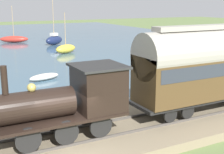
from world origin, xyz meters
The scene contains 10 objects.
ground_plane centered at (0.00, 0.00, 0.00)m, with size 200.00×200.00×0.00m, color #607542.
rail_embankment centered at (0.63, 0.00, 0.22)m, with size 5.55×56.00×0.56m.
steam_locomotive centered at (0.63, -0.41, 2.26)m, with size 2.25×6.26×3.38m.
passenger_coach centered at (0.63, -8.27, 3.08)m, with size 2.35×8.68×4.60m.
sailboat_navy centered at (34.87, -10.26, 0.76)m, with size 2.96×3.61×7.38m.
sailboat_yellow centered at (26.17, -9.08, 0.58)m, with size 2.65×3.48×5.10m.
sailboat_red centered at (40.57, -5.32, 0.55)m, with size 3.34×4.77×5.83m.
rowboat_off_pier centered at (7.06, -11.06, 0.28)m, with size 2.34×2.86×0.54m.
rowboat_mid_harbor centered at (5.05, -4.96, 0.21)m, with size 0.89×2.31×0.41m.
rowboat_near_shore centered at (13.34, -2.71, 0.28)m, with size 1.57×2.84×0.53m.
Camera 1 is at (-11.62, 3.93, 6.27)m, focal length 50.00 mm.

